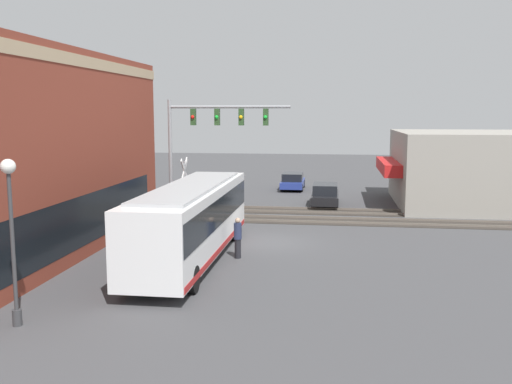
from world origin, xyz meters
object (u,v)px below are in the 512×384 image
parked_car_black (325,195)px  parked_car_blue (293,182)px  city_bus (192,219)px  crossing_signal (185,184)px  streetlamp (12,228)px  pedestrian_near_bus (238,238)px

parked_car_black → parked_car_blue: (7.76, 2.80, -0.05)m
city_bus → crossing_signal: 8.08m
crossing_signal → streetlamp: 15.90m
city_bus → parked_car_black: (15.57, -5.40, -1.12)m
crossing_signal → parked_car_black: crossing_signal is taller
city_bus → parked_car_blue: bearing=-6.4°
crossing_signal → streetlamp: size_ratio=0.76×
crossing_signal → streetlamp: streetlamp is taller
streetlamp → pedestrian_near_bus: size_ratio=2.79×
streetlamp → parked_car_blue: 32.12m
city_bus → streetlamp: size_ratio=2.47×
streetlamp → city_bus: bearing=-22.1°
parked_car_black → parked_car_blue: bearing=19.8°
city_bus → pedestrian_near_bus: size_ratio=6.90×
crossing_signal → parked_car_blue: 16.48m
parked_car_black → pedestrian_near_bus: size_ratio=2.61×
parked_car_blue → pedestrian_near_bus: bearing=178.2°
parked_car_black → pedestrian_near_bus: pedestrian_near_bus is taller
parked_car_blue → crossing_signal: bearing=162.3°
crossing_signal → streetlamp: bearing=176.6°
streetlamp → parked_car_black: bearing=-20.2°
parked_car_black → pedestrian_near_bus: bearing=166.7°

